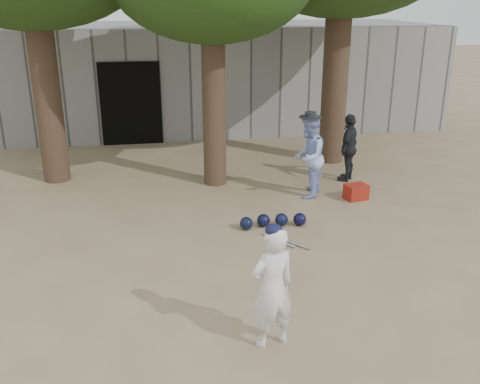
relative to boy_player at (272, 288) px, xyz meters
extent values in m
plane|color=#937C5E|center=(-0.53, 1.56, -0.74)|extent=(70.00, 70.00, 0.00)
imported|color=white|center=(0.00, 0.00, 0.00)|extent=(0.62, 0.50, 1.48)
imported|color=#9AB0EF|center=(1.80, 4.66, 0.08)|extent=(0.92, 1.00, 1.65)
imported|color=black|center=(2.94, 5.48, -0.01)|extent=(0.81, 0.90, 1.47)
cube|color=#A11B15|center=(2.71, 4.33, -0.59)|extent=(0.48, 0.40, 0.30)
cube|color=gray|center=(-0.53, 9.56, 0.76)|extent=(16.00, 0.35, 3.00)
cube|color=black|center=(-1.73, 9.36, 0.36)|extent=(1.60, 0.08, 2.20)
cube|color=slate|center=(-0.53, 12.06, 0.76)|extent=(16.00, 5.00, 3.00)
sphere|color=black|center=(0.29, 3.23, -0.62)|extent=(0.23, 0.23, 0.23)
sphere|color=black|center=(0.61, 3.31, -0.62)|extent=(0.23, 0.23, 0.23)
sphere|color=black|center=(0.93, 3.30, -0.62)|extent=(0.23, 0.23, 0.23)
sphere|color=black|center=(1.25, 3.25, -0.62)|extent=(0.23, 0.23, 0.23)
cylinder|color=silver|center=(0.74, 2.67, -0.71)|extent=(0.43, 0.64, 0.06)
cylinder|color=silver|center=(0.92, 2.55, -0.71)|extent=(0.51, 0.58, 0.06)
cylinder|color=brown|center=(-3.33, 6.56, 2.01)|extent=(0.56, 0.56, 5.50)
cylinder|color=brown|center=(0.07, 5.76, 1.76)|extent=(0.48, 0.48, 5.00)
cylinder|color=brown|center=(3.07, 6.96, 2.16)|extent=(0.60, 0.60, 5.80)
camera|label=1|loc=(-1.23, -5.09, 3.07)|focal=40.00mm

